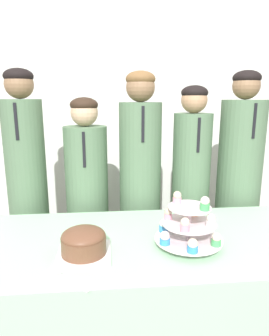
{
  "coord_description": "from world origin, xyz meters",
  "views": [
    {
      "loc": [
        -0.24,
        -0.96,
        1.38
      ],
      "look_at": [
        -0.11,
        0.43,
        1.05
      ],
      "focal_mm": 32.0,
      "sensor_mm": 36.0,
      "label": 1
    }
  ],
  "objects": [
    {
      "name": "wall_back",
      "position": [
        0.0,
        1.83,
        1.35
      ],
      "size": [
        9.0,
        0.06,
        2.7
      ],
      "color": "silver",
      "rests_on": "ground_plane"
    },
    {
      "name": "table",
      "position": [
        0.0,
        0.39,
        0.35
      ],
      "size": [
        1.78,
        0.78,
        0.7
      ],
      "color": "#A8DBB2",
      "rests_on": "ground_plane"
    },
    {
      "name": "round_cake",
      "position": [
        -0.35,
        0.26,
        0.76
      ],
      "size": [
        0.24,
        0.24,
        0.13
      ],
      "color": "white",
      "rests_on": "table"
    },
    {
      "name": "cake_knife",
      "position": [
        -0.43,
        0.1,
        0.7
      ],
      "size": [
        0.18,
        0.17,
        0.01
      ],
      "rotation": [
        0.0,
        0.0,
        -0.76
      ],
      "color": "silver",
      "rests_on": "table"
    },
    {
      "name": "cupcake_stand",
      "position": [
        0.13,
        0.3,
        0.81
      ],
      "size": [
        0.32,
        0.32,
        0.26
      ],
      "color": "silver",
      "rests_on": "table"
    },
    {
      "name": "student_0",
      "position": [
        -0.77,
        1.0,
        0.76
      ],
      "size": [
        0.26,
        0.26,
        1.56
      ],
      "color": "#567556",
      "rests_on": "ground_plane"
    },
    {
      "name": "student_1",
      "position": [
        -0.38,
        1.0,
        0.66
      ],
      "size": [
        0.28,
        0.29,
        1.39
      ],
      "color": "#567556",
      "rests_on": "ground_plane"
    },
    {
      "name": "student_2",
      "position": [
        -0.02,
        1.0,
        0.75
      ],
      "size": [
        0.28,
        0.29,
        1.55
      ],
      "color": "#567556",
      "rests_on": "ground_plane"
    },
    {
      "name": "student_3",
      "position": [
        0.34,
        1.0,
        0.7
      ],
      "size": [
        0.26,
        0.26,
        1.46
      ],
      "color": "#567556",
      "rests_on": "ground_plane"
    },
    {
      "name": "student_4",
      "position": [
        0.69,
        1.0,
        0.74
      ],
      "size": [
        0.3,
        0.31,
        1.56
      ],
      "color": "#567556",
      "rests_on": "ground_plane"
    }
  ]
}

